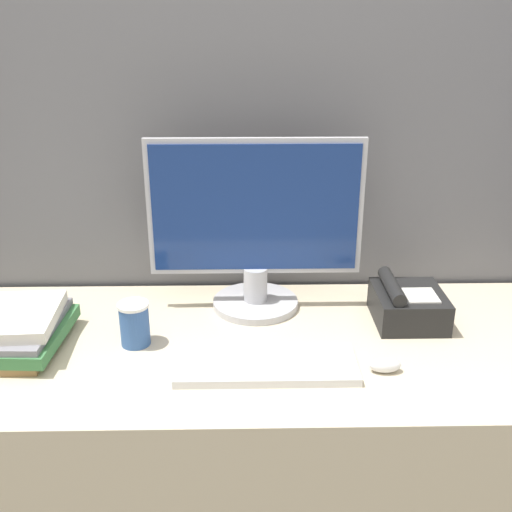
{
  "coord_description": "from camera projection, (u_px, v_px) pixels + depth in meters",
  "views": [
    {
      "loc": [
        -0.03,
        -0.97,
        1.52
      ],
      "look_at": [
        -0.0,
        0.37,
        0.97
      ],
      "focal_mm": 42.0,
      "sensor_mm": 36.0,
      "label": 1
    }
  ],
  "objects": [
    {
      "name": "monitor",
      "position": [
        254.0,
        231.0,
        1.6
      ],
      "size": [
        0.57,
        0.24,
        0.47
      ],
      "color": "#B7B7BC",
      "rests_on": "desk"
    },
    {
      "name": "book_stack",
      "position": [
        14.0,
        330.0,
        1.46
      ],
      "size": [
        0.25,
        0.29,
        0.1
      ],
      "color": "olive",
      "rests_on": "desk"
    },
    {
      "name": "keyboard",
      "position": [
        266.0,
        365.0,
        1.38
      ],
      "size": [
        0.42,
        0.16,
        0.02
      ],
      "color": "silver",
      "rests_on": "desk"
    },
    {
      "name": "coffee_cup",
      "position": [
        135.0,
        324.0,
        1.47
      ],
      "size": [
        0.08,
        0.08,
        0.11
      ],
      "color": "#335999",
      "rests_on": "desk"
    },
    {
      "name": "cubicle_panel_rear",
      "position": [
        254.0,
        264.0,
        1.83
      ],
      "size": [
        2.07,
        0.04,
        1.61
      ],
      "color": "slate",
      "rests_on": "ground_plane"
    },
    {
      "name": "mouse",
      "position": [
        385.0,
        365.0,
        1.37
      ],
      "size": [
        0.07,
        0.04,
        0.03
      ],
      "color": "silver",
      "rests_on": "desk"
    },
    {
      "name": "desk",
      "position": [
        257.0,
        461.0,
        1.64
      ],
      "size": [
        1.67,
        0.68,
        0.75
      ],
      "color": "beige",
      "rests_on": "ground_plane"
    },
    {
      "name": "desk_telephone",
      "position": [
        407.0,
        305.0,
        1.59
      ],
      "size": [
        0.18,
        0.2,
        0.12
      ],
      "color": "black",
      "rests_on": "desk"
    }
  ]
}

